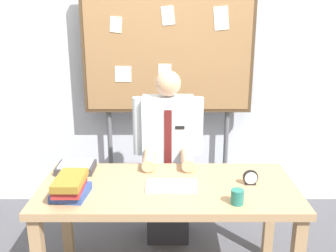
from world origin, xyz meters
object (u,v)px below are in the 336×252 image
(book_stack, at_px, (70,186))
(paper_tray, at_px, (76,167))
(desk, at_px, (168,198))
(desk_clock, at_px, (250,178))
(person, at_px, (168,164))
(open_notebook, at_px, (171,186))
(coffee_mug, at_px, (237,197))
(bulletin_board, at_px, (168,51))

(book_stack, bearing_deg, paper_tray, 98.70)
(desk, bearing_deg, desk_clock, 1.49)
(person, distance_m, paper_tray, 0.75)
(desk, xyz_separation_m, person, (0.00, 0.59, -0.00))
(desk, distance_m, open_notebook, 0.10)
(open_notebook, distance_m, coffee_mug, 0.45)
(open_notebook, distance_m, paper_tray, 0.72)
(bulletin_board, distance_m, desk_clock, 1.40)
(person, xyz_separation_m, desk_clock, (0.54, -0.58, 0.14))
(book_stack, bearing_deg, bulletin_board, 64.79)
(desk, height_order, book_stack, book_stack)
(paper_tray, bearing_deg, bulletin_board, 52.81)
(coffee_mug, bearing_deg, person, 115.73)
(bulletin_board, bearing_deg, coffee_mug, -73.23)
(coffee_mug, bearing_deg, open_notebook, 148.94)
(coffee_mug, bearing_deg, desk_clock, 63.44)
(person, relative_size, paper_tray, 5.45)
(person, distance_m, bulletin_board, 0.99)
(desk, bearing_deg, paper_tray, 160.28)
(book_stack, height_order, coffee_mug, book_stack)
(person, relative_size, open_notebook, 4.31)
(desk, bearing_deg, person, 90.00)
(person, xyz_separation_m, coffee_mug, (0.41, -0.84, 0.14))
(desk, relative_size, paper_tray, 6.41)
(person, height_order, open_notebook, person)
(desk, height_order, paper_tray, paper_tray)
(book_stack, xyz_separation_m, desk_clock, (1.13, 0.18, -0.03))
(desk_clock, bearing_deg, bulletin_board, 116.49)
(coffee_mug, xyz_separation_m, paper_tray, (-1.06, 0.49, -0.02))
(desk, height_order, open_notebook, open_notebook)
(desk, xyz_separation_m, coffee_mug, (0.41, -0.25, 0.14))
(open_notebook, xyz_separation_m, coffee_mug, (0.39, -0.23, 0.04))
(desk, bearing_deg, book_stack, -164.57)
(desk, height_order, bulletin_board, bulletin_board)
(desk, relative_size, open_notebook, 5.07)
(person, relative_size, coffee_mug, 15.85)
(bulletin_board, height_order, paper_tray, bulletin_board)
(book_stack, bearing_deg, desk_clock, 8.92)
(bulletin_board, distance_m, coffee_mug, 1.58)
(book_stack, relative_size, coffee_mug, 3.30)
(paper_tray, bearing_deg, book_stack, -81.30)
(bulletin_board, distance_m, open_notebook, 1.34)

